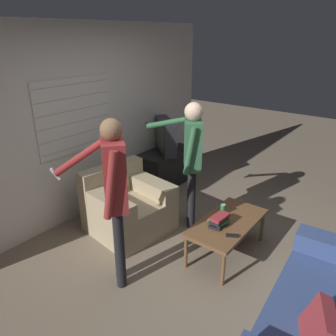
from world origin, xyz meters
name	(u,v)px	position (x,y,z in m)	size (l,w,h in m)	color
ground_plane	(207,262)	(0.00, 0.00, 0.00)	(16.00, 16.00, 0.00)	#7F705B
wall_back	(80,124)	(0.00, 2.03, 1.28)	(5.20, 0.08, 2.55)	silver
couch_blue	(334,327)	(-0.42, -1.37, 0.32)	(1.84, 0.99, 0.86)	#384C7F
armchair_beige	(127,206)	(-0.04, 1.20, 0.32)	(1.03, 1.01, 0.81)	tan
coffee_table	(227,224)	(0.28, -0.08, 0.39)	(1.06, 0.54, 0.43)	brown
tv_stand	(166,167)	(1.37, 1.67, 0.29)	(0.99, 0.50, 0.59)	black
tv	(165,136)	(1.37, 1.67, 0.85)	(0.63, 0.72, 0.52)	#2D2D33
person_left_standing	(114,187)	(-0.81, 0.56, 1.09)	(0.52, 0.75, 1.73)	black
person_right_standing	(192,151)	(0.54, 0.61, 1.05)	(0.48, 0.81, 1.65)	black
book_stack	(219,220)	(0.14, -0.04, 0.50)	(0.25, 0.21, 0.13)	black
soda_can	(223,209)	(0.39, 0.05, 0.49)	(0.07, 0.07, 0.13)	#238E47
spare_remote	(232,235)	(0.04, -0.26, 0.44)	(0.10, 0.13, 0.02)	black
floor_fan	(131,194)	(0.45, 1.60, 0.18)	(0.30, 0.20, 0.38)	black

